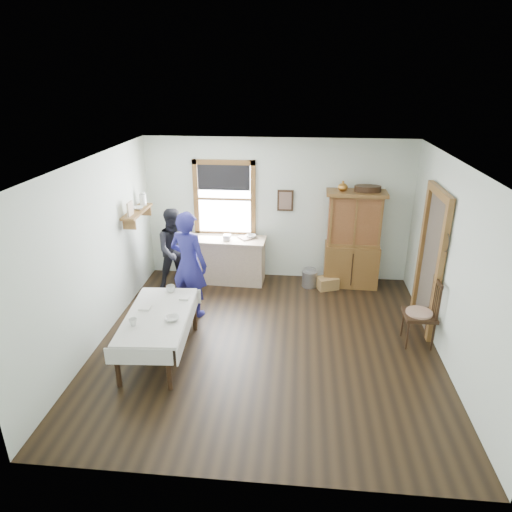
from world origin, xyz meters
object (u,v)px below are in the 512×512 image
china_hutch (353,240)px  spindle_chair (420,312)px  dining_table (160,335)px  wicker_basket (327,283)px  pail (309,279)px  figure_dark (176,253)px  woman_blue (189,268)px  work_counter (226,260)px

china_hutch → spindle_chair: china_hutch is taller
spindle_chair → dining_table: bearing=-169.9°
wicker_basket → pail: bearing=168.0°
wicker_basket → figure_dark: size_ratio=0.26×
dining_table → pail: dining_table is taller
wicker_basket → figure_dark: 2.86m
pail → woman_blue: woman_blue is taller
work_counter → woman_blue: woman_blue is taller
dining_table → figure_dark: 2.23m
wicker_basket → woman_blue: woman_blue is taller
work_counter → china_hutch: bearing=3.5°
dining_table → wicker_basket: (2.48, 2.42, -0.22)m
wicker_basket → figure_dark: figure_dark is taller
wicker_basket → woman_blue: bearing=-153.3°
figure_dark → spindle_chair: bearing=-47.6°
china_hutch → spindle_chair: size_ratio=1.72×
pail → figure_dark: 2.54m
figure_dark → china_hutch: bearing=-19.0°
china_hutch → figure_dark: size_ratio=1.27×
work_counter → wicker_basket: (1.95, -0.17, -0.32)m
dining_table → figure_dark: bearing=98.0°
china_hutch → dining_table: size_ratio=1.08×
figure_dark → wicker_basket: bearing=-22.1°
dining_table → wicker_basket: size_ratio=4.45×
dining_table → woman_blue: bearing=82.9°
china_hutch → dining_table: (-2.91, -2.64, -0.57)m
work_counter → dining_table: (-0.53, -2.59, -0.10)m
wicker_basket → figure_dark: (-2.79, -0.24, 0.60)m
work_counter → figure_dark: figure_dark is taller
work_counter → pail: size_ratio=5.00×
spindle_chair → woman_blue: size_ratio=0.64×
pail → china_hutch: bearing=10.7°
dining_table → spindle_chair: size_ratio=1.59×
dining_table → china_hutch: bearing=42.2°
china_hutch → woman_blue: 3.08m
dining_table → figure_dark: (-0.31, 2.18, 0.38)m
spindle_chair → woman_blue: (-3.56, 0.58, 0.30)m
work_counter → dining_table: work_counter is taller
woman_blue → pail: bearing=-128.1°
dining_table → figure_dark: size_ratio=1.17×
woman_blue → spindle_chair: bearing=-169.2°
pail → dining_table: bearing=-130.7°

